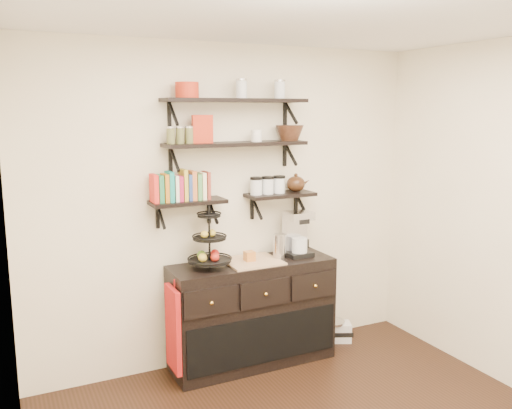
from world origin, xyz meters
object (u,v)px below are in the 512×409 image
at_px(coffee_maker, 297,234).
at_px(radio, 333,331).
at_px(sideboard, 252,313).
at_px(fruit_stand, 210,246).

relative_size(coffee_maker, radio, 1.07).
distance_m(sideboard, coffee_maker, 0.78).
height_order(sideboard, coffee_maker, coffee_maker).
bearing_deg(radio, coffee_maker, -149.59).
distance_m(fruit_stand, radio, 1.59).
bearing_deg(radio, fruit_stand, -152.32).
xyz_separation_m(fruit_stand, radio, (1.26, 0.07, -0.98)).
bearing_deg(coffee_maker, sideboard, -177.60).
relative_size(sideboard, coffee_maker, 3.54).
distance_m(coffee_maker, radio, 1.08).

